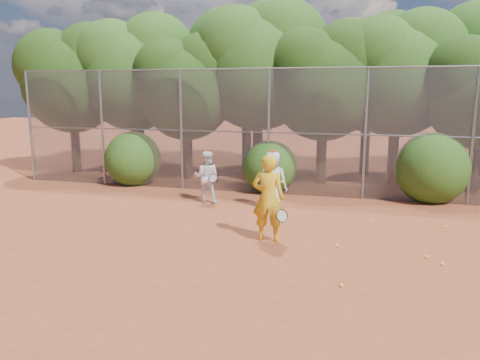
% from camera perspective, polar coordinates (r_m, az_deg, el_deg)
% --- Properties ---
extents(ground, '(80.00, 80.00, 0.00)m').
position_cam_1_polar(ground, '(9.55, 1.90, -9.57)').
color(ground, brown).
rests_on(ground, ground).
extents(fence_back, '(20.05, 0.09, 4.03)m').
position_cam_1_polar(fence_back, '(14.92, 6.83, 5.90)').
color(fence_back, gray).
rests_on(fence_back, ground).
extents(tree_0, '(4.38, 3.81, 6.00)m').
position_cam_1_polar(tree_0, '(20.31, -19.72, 11.97)').
color(tree_0, black).
rests_on(tree_0, ground).
extents(tree_1, '(4.64, 4.03, 6.35)m').
position_cam_1_polar(tree_1, '(19.46, -12.67, 13.10)').
color(tree_1, black).
rests_on(tree_1, ground).
extents(tree_2, '(3.99, 3.47, 5.47)m').
position_cam_1_polar(tree_2, '(17.77, -6.39, 11.65)').
color(tree_2, black).
rests_on(tree_2, ground).
extents(tree_3, '(4.89, 4.26, 6.70)m').
position_cam_1_polar(tree_3, '(18.03, 2.47, 14.27)').
color(tree_3, black).
rests_on(tree_3, ground).
extents(tree_4, '(4.19, 3.64, 5.73)m').
position_cam_1_polar(tree_4, '(17.01, 10.38, 12.16)').
color(tree_4, black).
rests_on(tree_4, ground).
extents(tree_5, '(4.51, 3.92, 6.17)m').
position_cam_1_polar(tree_5, '(17.79, 18.90, 12.63)').
color(tree_5, black).
rests_on(tree_5, ground).
extents(tree_9, '(4.83, 4.20, 6.62)m').
position_cam_1_polar(tree_9, '(21.97, -12.20, 13.29)').
color(tree_9, black).
rests_on(tree_9, ground).
extents(tree_10, '(5.15, 4.48, 7.06)m').
position_cam_1_polar(tree_10, '(20.41, 1.06, 14.54)').
color(tree_10, black).
rests_on(tree_10, ground).
extents(tree_11, '(4.64, 4.03, 6.35)m').
position_cam_1_polar(tree_11, '(19.37, 15.61, 12.97)').
color(tree_11, black).
rests_on(tree_11, ground).
extents(bush_0, '(2.00, 2.00, 2.00)m').
position_cam_1_polar(bush_0, '(17.18, -12.91, 2.82)').
color(bush_0, '#234711').
rests_on(bush_0, ground).
extents(bush_1, '(1.80, 1.80, 1.80)m').
position_cam_1_polar(bush_1, '(15.51, 3.67, 1.85)').
color(bush_1, '#234711').
rests_on(bush_1, ground).
extents(bush_2, '(2.20, 2.20, 2.20)m').
position_cam_1_polar(bush_2, '(15.30, 22.36, 1.68)').
color(bush_2, '#234711').
rests_on(bush_2, ground).
extents(player_yellow, '(0.87, 0.61, 1.96)m').
position_cam_1_polar(player_yellow, '(10.40, 3.47, -2.22)').
color(player_yellow, gold).
rests_on(player_yellow, ground).
extents(player_teen, '(0.87, 0.62, 1.70)m').
position_cam_1_polar(player_teen, '(13.23, 3.99, 0.01)').
color(player_teen, silver).
rests_on(player_teen, ground).
extents(player_white, '(0.87, 0.75, 1.55)m').
position_cam_1_polar(player_white, '(14.09, -4.09, 0.40)').
color(player_white, white).
rests_on(player_white, ground).
extents(ball_0, '(0.07, 0.07, 0.07)m').
position_cam_1_polar(ball_0, '(10.28, 21.79, -8.66)').
color(ball_0, '#DDEE2B').
rests_on(ball_0, ground).
extents(ball_1, '(0.07, 0.07, 0.07)m').
position_cam_1_polar(ball_1, '(12.65, 23.85, -5.19)').
color(ball_1, '#DDEE2B').
rests_on(ball_1, ground).
extents(ball_2, '(0.07, 0.07, 0.07)m').
position_cam_1_polar(ball_2, '(8.43, 12.25, -12.44)').
color(ball_2, '#DDEE2B').
rests_on(ball_2, ground).
extents(ball_3, '(0.07, 0.07, 0.07)m').
position_cam_1_polar(ball_3, '(9.98, 23.43, -9.37)').
color(ball_3, '#DDEE2B').
rests_on(ball_3, ground).
extents(ball_4, '(0.07, 0.07, 0.07)m').
position_cam_1_polar(ball_4, '(10.42, 11.77, -7.82)').
color(ball_4, '#DDEE2B').
rests_on(ball_4, ground).
extents(ball_5, '(0.07, 0.07, 0.07)m').
position_cam_1_polar(ball_5, '(12.51, 15.72, -4.82)').
color(ball_5, '#DDEE2B').
rests_on(ball_5, ground).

